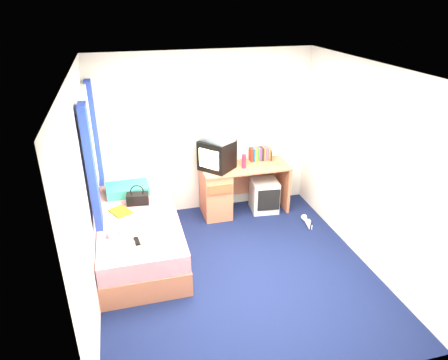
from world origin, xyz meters
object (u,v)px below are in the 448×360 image
object	(u,v)px
towel	(160,217)
colour_swatch_fan	(138,243)
pillow	(128,189)
picture_frame	(271,155)
pink_water_bottle	(244,162)
aerosol_can	(233,160)
crt_tv	(217,155)
water_bottle	(116,232)
handbag	(138,198)
bed	(140,235)
desk	(227,189)
magazine	(121,211)
white_heels	(307,223)
vcr	(217,138)
storage_cube	(264,195)
remote_control	(137,241)

from	to	relation	value
towel	colour_swatch_fan	xyz separation A→B (m)	(-0.29, -0.41, -0.05)
pillow	picture_frame	world-z (taller)	picture_frame
pink_water_bottle	aerosol_can	world-z (taller)	pink_water_bottle
crt_tv	water_bottle	bearing A→B (deg)	-95.59
towel	water_bottle	distance (m)	0.55
aerosol_can	colour_swatch_fan	size ratio (longest dim) A/B	0.84
handbag	crt_tv	bearing A→B (deg)	24.52
bed	water_bottle	xyz separation A→B (m)	(-0.27, -0.35, 0.31)
desk	crt_tv	bearing A→B (deg)	179.69
magazine	white_heels	bearing A→B (deg)	-2.58
vcr	desk	bearing A→B (deg)	53.10
storage_cube	crt_tv	world-z (taller)	crt_tv
crt_tv	pink_water_bottle	size ratio (longest dim) A/B	2.98
aerosol_can	handbag	xyz separation A→B (m)	(-1.44, -0.43, -0.22)
bed	magazine	world-z (taller)	magazine
bed	white_heels	distance (m)	2.40
pillow	storage_cube	distance (m)	2.06
colour_swatch_fan	white_heels	world-z (taller)	colour_swatch_fan
towel	colour_swatch_fan	size ratio (longest dim) A/B	1.50
desk	aerosol_can	size ratio (longest dim) A/B	7.01
aerosol_can	colour_swatch_fan	distance (m)	2.06
aerosol_can	handbag	world-z (taller)	aerosol_can
vcr	white_heels	distance (m)	1.81
water_bottle	colour_swatch_fan	distance (m)	0.34
vcr	water_bottle	distance (m)	1.96
bed	towel	size ratio (longest dim) A/B	6.05
desk	water_bottle	bearing A→B (deg)	-146.24
pillow	pink_water_bottle	bearing A→B (deg)	-0.72
pink_water_bottle	remote_control	world-z (taller)	pink_water_bottle
crt_tv	pink_water_bottle	xyz separation A→B (m)	(0.39, -0.07, -0.12)
desk	remote_control	xyz separation A→B (m)	(-1.40, -1.31, 0.14)
towel	remote_control	distance (m)	0.49
crt_tv	vcr	bearing A→B (deg)	90.00
handbag	bed	bearing A→B (deg)	-88.62
desk	towel	bearing A→B (deg)	-139.93
colour_swatch_fan	storage_cube	bearing A→B (deg)	32.77
handbag	desk	bearing A→B (deg)	22.55
bed	water_bottle	world-z (taller)	water_bottle
crt_tv	handbag	size ratio (longest dim) A/B	1.96
pillow	handbag	world-z (taller)	handbag
aerosol_can	pillow	bearing A→B (deg)	-176.67
storage_cube	water_bottle	distance (m)	2.46
bed	pink_water_bottle	bearing A→B (deg)	22.62
desk	remote_control	bearing A→B (deg)	-137.02
bed	magazine	distance (m)	0.39
water_bottle	remote_control	xyz separation A→B (m)	(0.23, -0.22, -0.03)
pink_water_bottle	colour_swatch_fan	distance (m)	2.09
vcr	picture_frame	world-z (taller)	vcr
crt_tv	colour_swatch_fan	world-z (taller)	crt_tv
storage_cube	crt_tv	size ratio (longest dim) A/B	0.84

